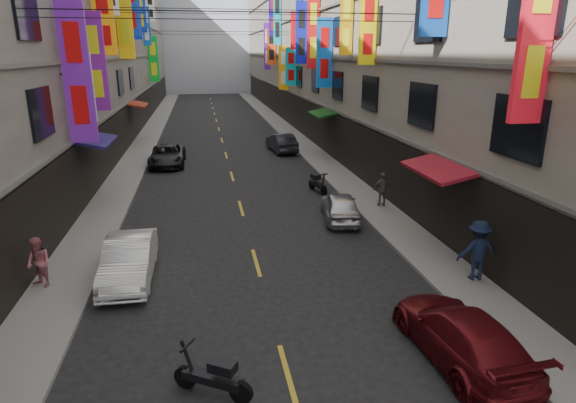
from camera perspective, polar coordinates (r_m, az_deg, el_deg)
name	(u,v)px	position (r m, az deg, el deg)	size (l,w,h in m)	color
sidewalk_left	(145,142)	(39.65, -16.59, 6.79)	(2.00, 90.00, 0.12)	slate
sidewalk_right	(295,137)	(40.13, 0.81, 7.62)	(2.00, 90.00, 0.12)	slate
building_row_left	(46,12)	(40.29, -26.80, 19.39)	(10.14, 90.00, 19.00)	gray
building_row_right	(370,17)	(41.22, 9.65, 20.80)	(10.14, 90.00, 19.00)	#9D9584
haze_block	(205,27)	(88.95, -9.78, 19.75)	(18.00, 8.00, 22.00)	#B5BBCA
shop_signage	(219,14)	(31.72, -8.22, 21.12)	(14.00, 55.00, 11.72)	#0F43B5
street_awnings	(209,136)	(23.14, -9.37, 7.64)	(13.99, 35.20, 0.41)	#124718
overhead_cables	(226,12)	(26.95, -7.34, 21.43)	(14.00, 38.04, 1.24)	black
lane_markings	(224,147)	(36.50, -7.61, 6.42)	(0.12, 80.20, 0.01)	gold
scooter_crossing	(214,377)	(10.55, -8.81, -19.87)	(1.60, 1.04, 1.14)	black
scooter_far_right	(318,184)	(24.32, 3.52, 2.13)	(0.69, 1.77, 1.14)	black
car_left_mid	(129,260)	(15.74, -18.32, -6.55)	(1.40, 4.00, 1.32)	white
car_left_far	(167,155)	(31.03, -14.10, 5.31)	(2.09, 4.52, 1.26)	black
car_right_near	(461,335)	(12.03, 19.84, -14.65)	(1.74, 4.28, 1.24)	maroon
car_right_mid	(340,206)	(20.32, 6.23, -0.54)	(1.42, 3.53, 1.20)	silver
car_right_far	(281,143)	(34.32, -0.78, 6.98)	(1.39, 3.98, 1.31)	#26252D
pedestrian_lfar	(39,263)	(15.97, -27.45, -6.44)	(0.75, 0.51, 1.53)	#C16670
pedestrian_rnear	(478,250)	(15.70, 21.56, -5.39)	(1.21, 0.62, 1.87)	#131D36
pedestrian_rfar	(383,189)	(22.01, 11.16, 1.44)	(0.91, 0.52, 1.56)	#545457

